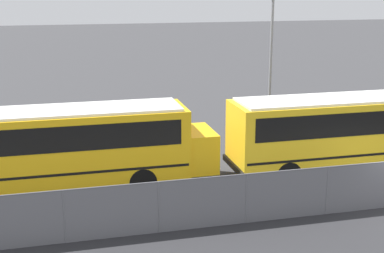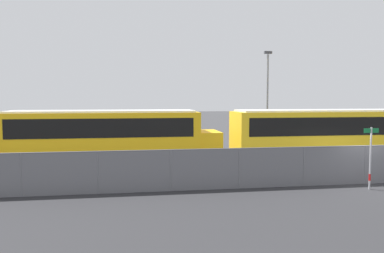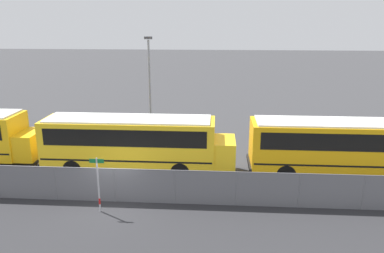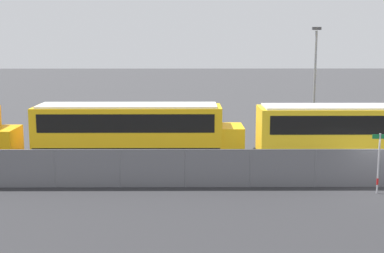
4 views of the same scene
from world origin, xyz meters
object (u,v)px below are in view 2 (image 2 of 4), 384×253
object	(u,v)px
school_bus_2	(325,133)
light_pole	(267,96)
school_bus_1	(109,136)
street_sign	(370,157)

from	to	relation	value
school_bus_2	light_pole	size ratio (longest dim) A/B	1.50
school_bus_1	street_sign	distance (m)	12.92
school_bus_2	street_sign	size ratio (longest dim) A/B	4.17
school_bus_1	street_sign	world-z (taller)	school_bus_1
school_bus_2	street_sign	xyz separation A→B (m)	(-0.59, -5.03, -0.55)
school_bus_1	school_bus_2	xyz separation A→B (m)	(12.20, -0.62, 0.00)
street_sign	school_bus_1	bearing A→B (deg)	154.02
school_bus_1	street_sign	size ratio (longest dim) A/B	4.17
school_bus_1	light_pole	size ratio (longest dim) A/B	1.50
street_sign	light_pole	xyz separation A→B (m)	(0.15, 13.34, 2.76)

